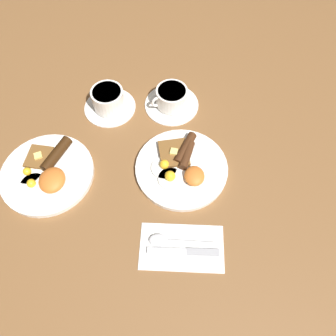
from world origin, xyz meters
The scene contains 8 objects.
ground_plane centered at (0.00, 0.00, 0.00)m, with size 3.00×3.00×0.00m, color brown.
breakfast_plate_near centered at (0.00, 0.00, 0.01)m, with size 0.26×0.26×0.04m.
breakfast_plate_far centered at (-0.02, 0.37, 0.01)m, with size 0.25×0.25×0.05m.
teacup_near centered at (0.23, 0.03, 0.03)m, with size 0.17×0.17×0.07m.
teacup_far centered at (0.22, 0.22, 0.03)m, with size 0.16×0.16×0.07m.
napkin centered at (-0.22, 0.00, 0.00)m, with size 0.12×0.21×0.01m, color white.
knife centered at (-0.23, -0.01, 0.01)m, with size 0.02×0.18×0.01m.
spoon centered at (-0.21, 0.04, 0.01)m, with size 0.03×0.17×0.01m.
Camera 1 is at (-0.45, 0.03, 0.79)m, focal length 35.00 mm.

